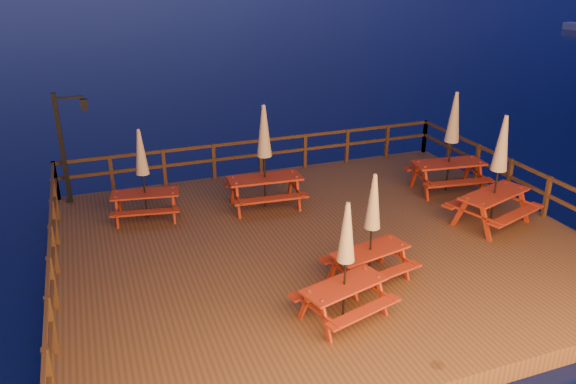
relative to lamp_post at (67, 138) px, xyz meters
name	(u,v)px	position (x,y,z in m)	size (l,w,h in m)	color
ground	(324,257)	(5.39, -4.55, -2.20)	(500.00, 500.00, 0.00)	black
deck	(324,249)	(5.39, -4.55, -2.00)	(12.00, 10.00, 0.40)	#483417
deck_piles	(323,268)	(5.39, -4.55, -2.50)	(11.44, 9.44, 1.40)	#371B11
railing	(297,185)	(5.39, -2.77, -1.03)	(11.80, 9.75, 1.10)	#371B11
lamp_post	(67,138)	(0.00, 0.00, 0.00)	(0.85, 0.18, 3.00)	black
picnic_table_0	(143,173)	(1.67, -1.79, -0.57)	(1.86, 1.62, 2.36)	maroon
picnic_table_1	(372,227)	(5.58, -6.40, -0.58)	(1.88, 1.66, 2.34)	maroon
picnic_table_2	(451,141)	(9.92, -2.89, -0.31)	(2.19, 1.88, 2.85)	maroon
picnic_table_3	(346,260)	(4.52, -7.38, -0.59)	(1.92, 1.72, 2.31)	maroon
picnic_table_4	(498,170)	(9.68, -5.11, -0.35)	(2.35, 2.12, 2.79)	maroon
picnic_table_5	(264,155)	(4.73, -2.14, -0.35)	(2.05, 1.73, 2.77)	maroon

